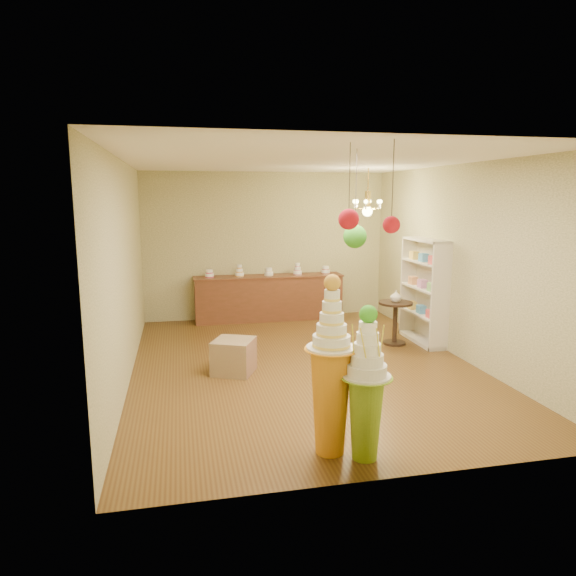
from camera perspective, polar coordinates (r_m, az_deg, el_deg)
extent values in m
plane|color=#573A17|center=(7.83, 1.68, -8.53)|extent=(6.50, 6.50, 0.00)
plane|color=white|center=(7.44, 1.81, 13.94)|extent=(6.50, 6.50, 0.00)
cube|color=tan|center=(10.66, -2.43, 4.70)|extent=(5.00, 0.04, 3.00)
cube|color=tan|center=(4.45, 11.76, -3.11)|extent=(5.00, 0.04, 3.00)
cube|color=tan|center=(7.31, -17.66, 1.75)|extent=(0.04, 6.50, 3.00)
cube|color=tan|center=(8.44, 18.48, 2.76)|extent=(0.04, 6.50, 3.00)
cone|color=#8AB728|center=(5.12, 8.59, -14.13)|extent=(0.36, 0.36, 0.82)
cylinder|color=white|center=(4.96, 8.72, -9.66)|extent=(0.48, 0.48, 0.03)
cylinder|color=white|center=(4.94, 8.74, -8.93)|extent=(0.39, 0.39, 0.10)
cylinder|color=white|center=(4.91, 8.78, -7.80)|extent=(0.32, 0.32, 0.10)
cylinder|color=white|center=(4.88, 8.81, -6.65)|extent=(0.26, 0.26, 0.10)
cylinder|color=white|center=(4.85, 8.84, -5.49)|extent=(0.22, 0.22, 0.10)
cylinder|color=white|center=(4.82, 8.87, -4.32)|extent=(0.18, 0.18, 0.10)
sphere|color=green|center=(4.80, 8.91, -2.88)|extent=(0.17, 0.17, 0.17)
cone|color=orange|center=(5.15, 4.74, -12.46)|extent=(0.42, 0.42, 1.06)
cylinder|color=white|center=(4.96, 4.83, -6.65)|extent=(0.51, 0.51, 0.03)
cylinder|color=white|center=(4.94, 4.84, -5.87)|extent=(0.38, 0.38, 0.11)
cylinder|color=white|center=(4.92, 4.86, -4.64)|extent=(0.30, 0.30, 0.11)
cylinder|color=white|center=(4.89, 4.88, -3.39)|extent=(0.24, 0.24, 0.11)
cylinder|color=white|center=(4.86, 4.90, -2.12)|extent=(0.19, 0.19, 0.11)
cylinder|color=white|center=(4.84, 4.92, -0.85)|extent=(0.16, 0.16, 0.11)
sphere|color=gold|center=(4.82, 4.94, 0.59)|extent=(0.16, 0.16, 0.16)
cube|color=olive|center=(7.46, -6.05, -7.56)|extent=(0.72, 0.72, 0.49)
cube|color=brown|center=(10.53, -2.13, -1.14)|extent=(3.00, 0.50, 0.90)
cube|color=brown|center=(10.45, -2.15, 1.31)|extent=(3.04, 0.54, 0.03)
cylinder|color=white|center=(10.31, -8.74, 1.60)|extent=(0.18, 0.18, 0.16)
cylinder|color=white|center=(10.35, -5.43, 1.94)|extent=(0.18, 0.18, 0.24)
cylinder|color=white|center=(10.44, -2.15, 1.82)|extent=(0.18, 0.18, 0.16)
cylinder|color=white|center=(10.55, 1.06, 2.14)|extent=(0.18, 0.18, 0.24)
cylinder|color=white|center=(10.71, 4.19, 2.01)|extent=(0.18, 0.18, 0.16)
cube|color=beige|center=(9.21, 15.66, -0.30)|extent=(0.04, 1.20, 1.80)
cube|color=beige|center=(9.21, 14.66, -2.78)|extent=(0.30, 1.14, 0.03)
cube|color=beige|center=(9.13, 14.79, -0.03)|extent=(0.30, 1.14, 0.03)
cube|color=beige|center=(9.06, 14.92, 2.78)|extent=(0.30, 1.14, 0.03)
cylinder|color=black|center=(9.08, 11.72, -5.98)|extent=(0.44, 0.44, 0.04)
cylinder|color=black|center=(9.00, 11.80, -3.89)|extent=(0.09, 0.09, 0.72)
cylinder|color=black|center=(8.92, 11.88, -1.64)|extent=(0.66, 0.66, 0.04)
imported|color=beige|center=(8.89, 11.91, -0.89)|extent=(0.23, 0.23, 0.20)
cylinder|color=#3E372D|center=(4.95, 6.85, 11.70)|extent=(0.01, 0.01, 0.71)
sphere|color=#B1121F|center=(4.95, 6.77, 7.59)|extent=(0.20, 0.20, 0.20)
cylinder|color=#3E372D|center=(5.58, 7.56, 10.41)|extent=(0.01, 0.01, 0.92)
sphere|color=green|center=(5.60, 7.45, 5.69)|extent=(0.25, 0.25, 0.25)
cylinder|color=#3E372D|center=(4.73, 11.57, 11.42)|extent=(0.01, 0.01, 0.75)
sphere|color=#B1121F|center=(4.74, 11.41, 6.90)|extent=(0.16, 0.16, 0.16)
cylinder|color=gold|center=(9.27, 8.89, 11.52)|extent=(0.02, 0.02, 0.50)
cylinder|color=gold|center=(9.26, 8.84, 9.66)|extent=(0.10, 0.10, 0.30)
sphere|color=#FFF08C|center=(9.27, 8.81, 8.43)|extent=(0.18, 0.18, 0.18)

